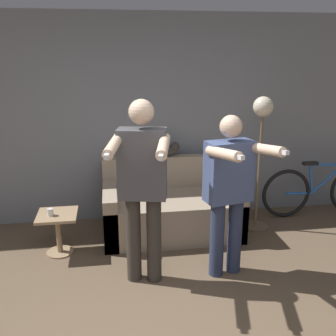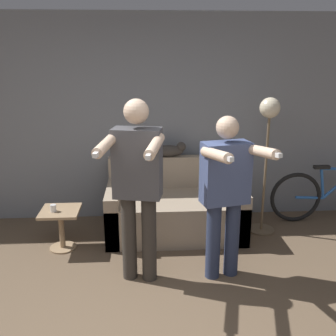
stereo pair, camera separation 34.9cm
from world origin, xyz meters
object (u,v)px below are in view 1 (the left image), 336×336
object	(u,v)px
person_right	(229,186)
cat	(163,150)
cup	(50,212)
bicycle	(320,190)
side_table	(58,225)
floor_lamp	(262,129)
person_left	(142,181)
couch	(171,209)

from	to	relation	value
person_right	cat	bearing A→B (deg)	94.97
person_right	cup	bearing A→B (deg)	147.35
person_right	bicycle	distance (m)	2.15
cat	side_table	size ratio (longest dim) A/B	1.18
person_right	floor_lamp	xyz separation A→B (m)	(0.68, 0.99, 0.34)
person_left	bicycle	size ratio (longest dim) A/B	1.08
person_left	couch	bearing A→B (deg)	79.10
person_left	cat	size ratio (longest dim) A/B	3.19
person_right	bicycle	size ratio (longest dim) A/B	0.98
floor_lamp	side_table	world-z (taller)	floor_lamp
person_left	person_right	size ratio (longest dim) A/B	1.10
side_table	cat	bearing A→B (deg)	29.27
floor_lamp	side_table	bearing A→B (deg)	-172.49
couch	bicycle	bearing A→B (deg)	5.72
floor_lamp	bicycle	distance (m)	1.37
person_right	cat	world-z (taller)	person_right
floor_lamp	cup	distance (m)	2.57
person_right	side_table	size ratio (longest dim) A/B	3.43
person_right	cat	distance (m)	1.45
person_right	person_left	bearing A→B (deg)	167.38
cat	floor_lamp	world-z (taller)	floor_lamp
cat	bicycle	distance (m)	2.19
cat	bicycle	size ratio (longest dim) A/B	0.34
person_left	cup	world-z (taller)	person_left
person_left	person_right	bearing A→B (deg)	11.57
person_right	cup	world-z (taller)	person_right
person_right	floor_lamp	size ratio (longest dim) A/B	0.97
person_left	cat	xyz separation A→B (m)	(0.38, 1.38, -0.07)
couch	floor_lamp	world-z (taller)	floor_lamp
floor_lamp	side_table	xyz separation A→B (m)	(-2.37, -0.31, -0.93)
person_left	side_table	size ratio (longest dim) A/B	3.77
person_left	bicycle	xyz separation A→B (m)	(2.48, 1.23, -0.67)
person_right	bicycle	world-z (taller)	person_right
person_left	person_right	xyz separation A→B (m)	(0.82, -0.00, -0.09)
bicycle	cup	bearing A→B (deg)	-170.11
side_table	cup	bearing A→B (deg)	-149.56
side_table	bicycle	xyz separation A→B (m)	(3.35, 0.56, 0.02)
couch	person_right	xyz separation A→B (m)	(0.39, -1.03, 0.63)
couch	bicycle	world-z (taller)	couch
person_left	bicycle	world-z (taller)	person_left
person_right	cup	distance (m)	1.91
floor_lamp	cup	bearing A→B (deg)	-171.84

